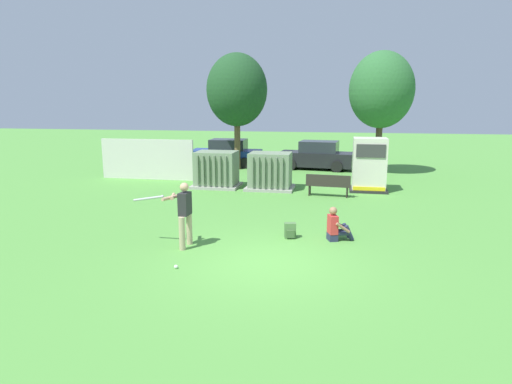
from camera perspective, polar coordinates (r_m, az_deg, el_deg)
The scene contains 14 objects.
ground_plane at distance 10.63m, azimuth 1.43°, elevation -9.23°, with size 96.00×96.00×0.00m, color #51933D.
fence_panel at distance 22.53m, azimuth -14.01°, elevation 4.16°, with size 4.80×0.12×2.00m, color beige.
transformer_west at distance 19.91m, azimuth -5.18°, elevation 2.90°, with size 2.10×1.70×1.62m.
transformer_mid_west at distance 19.34m, azimuth 1.87°, elevation 2.69°, with size 2.10×1.70×1.62m.
generator_enclosure at distance 19.53m, azimuth 14.55°, elevation 3.44°, with size 1.60×1.40×2.30m.
park_bench at distance 18.03m, azimuth 9.40°, elevation 1.07°, with size 1.83×0.57×0.92m.
batter at distance 11.65m, azimuth -9.50°, elevation -2.49°, with size 1.61×0.72×1.74m.
sports_ball at distance 10.43m, azimuth -10.40°, elevation -9.57°, with size 0.09×0.09×0.09m, color white.
seated_spectator at distance 12.40m, azimuth 10.41°, elevation -4.53°, with size 0.79×0.64×0.96m.
backpack at distance 12.46m, azimuth 4.48°, elevation -5.06°, with size 0.35×0.31×0.44m.
tree_left at distance 25.06m, azimuth -2.51°, elevation 13.12°, with size 3.40×3.40×6.49m.
tree_center_left at distance 24.42m, azimuth 16.05°, elevation 12.64°, with size 3.37×3.37×6.44m.
parked_car_leftmost at distance 26.59m, azimuth -3.83°, elevation 5.03°, with size 4.23×1.98×1.62m.
parked_car_left_of_center at distance 25.51m, azimuth 7.95°, elevation 4.67°, with size 4.37×2.29×1.62m.
Camera 1 is at (1.58, -9.81, 3.77)m, focal length 30.66 mm.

